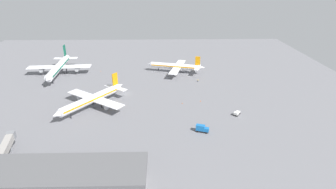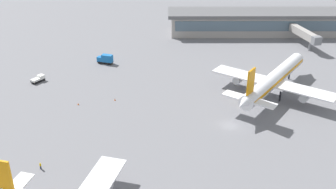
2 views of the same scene
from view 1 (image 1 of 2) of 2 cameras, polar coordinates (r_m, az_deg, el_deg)
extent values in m
plane|color=slate|center=(159.75, -8.61, 0.17)|extent=(288.00, 288.00, 0.00)
cube|color=#9E9993|center=(98.77, -27.12, -16.10)|extent=(70.70, 15.19, 8.14)
cube|color=#4C6070|center=(103.55, -25.50, -12.95)|extent=(67.87, 0.30, 4.18)
cube|color=#59595B|center=(96.06, -27.65, -13.94)|extent=(73.52, 15.80, 1.39)
cylinder|color=white|center=(144.33, -15.64, -0.92)|extent=(25.82, 33.71, 4.23)
cone|color=white|center=(133.68, -22.22, -3.92)|extent=(5.73, 5.78, 4.02)
cone|color=white|center=(156.71, -10.07, 1.86)|extent=(5.83, 6.27, 3.38)
cube|color=orange|center=(144.20, -15.66, -0.81)|extent=(24.99, 32.51, 0.76)
cube|color=white|center=(145.60, -15.06, -0.82)|extent=(33.26, 26.26, 0.38)
cylinder|color=#A5A8AD|center=(139.18, -12.20, -2.36)|extent=(4.80, 5.42, 2.33)
cylinder|color=#A5A8AD|center=(153.59, -17.54, -0.41)|extent=(4.80, 5.42, 2.33)
cube|color=white|center=(154.71, -10.88, 1.41)|extent=(13.88, 11.30, 0.30)
cube|color=orange|center=(152.89, -11.02, 3.17)|extent=(2.52, 3.27, 6.76)
cylinder|color=black|center=(138.65, -19.64, -4.17)|extent=(0.51, 0.51, 2.96)
cylinder|color=black|center=(145.23, -13.71, -2.11)|extent=(0.51, 0.51, 2.96)
cylinder|color=black|center=(149.96, -15.47, -1.46)|extent=(0.51, 0.51, 2.96)
cylinder|color=white|center=(191.49, 1.50, 5.93)|extent=(34.56, 12.80, 3.82)
cone|color=white|center=(196.07, -3.83, 6.31)|extent=(4.64, 4.51, 3.63)
cone|color=white|center=(188.44, 7.03, 5.64)|extent=(5.42, 4.21, 3.06)
cube|color=orange|center=(191.40, 1.50, 6.01)|extent=(33.23, 12.51, 0.69)
cube|color=white|center=(191.26, 2.00, 5.78)|extent=(14.02, 33.33, 0.34)
cylinder|color=#A5A8AD|center=(183.11, 1.40, 4.51)|extent=(4.91, 3.21, 2.10)
cylinder|color=#A5A8AD|center=(200.30, 2.55, 6.20)|extent=(4.91, 3.21, 2.10)
cube|color=white|center=(188.83, 6.16, 5.66)|extent=(6.47, 13.57, 0.28)
cube|color=orange|center=(187.47, 6.22, 6.99)|extent=(3.33, 1.27, 6.12)
cylinder|color=black|center=(195.31, -2.02, 5.28)|extent=(0.46, 0.46, 2.68)
cylinder|color=black|center=(189.13, 2.11, 4.65)|extent=(0.46, 0.46, 2.68)
cylinder|color=black|center=(194.81, 2.48, 5.22)|extent=(0.46, 0.46, 2.68)
cylinder|color=white|center=(199.75, -21.90, 5.34)|extent=(7.76, 44.61, 4.88)
cone|color=white|center=(178.42, -23.86, 2.92)|extent=(4.95, 5.17, 4.64)
cone|color=white|center=(221.36, -20.34, 7.46)|extent=(4.29, 6.34, 3.91)
cube|color=#0C593F|center=(199.64, -21.91, 5.44)|extent=(7.74, 42.84, 0.88)
cube|color=white|center=(201.92, -21.71, 5.41)|extent=(42.54, 9.83, 0.44)
cylinder|color=#A5A8AD|center=(199.34, -18.38, 5.15)|extent=(3.05, 5.93, 2.69)
cylinder|color=#A5A8AD|center=(206.12, -24.79, 4.74)|extent=(3.05, 5.93, 2.69)
cube|color=white|center=(218.00, -20.55, 7.12)|extent=(17.09, 5.06, 0.35)
cube|color=#0C593F|center=(216.55, -20.78, 8.60)|extent=(0.80, 4.29, 7.81)
cylinder|color=black|center=(187.00, -22.93, 2.62)|extent=(0.59, 0.59, 3.42)
cylinder|color=black|center=(203.13, -20.41, 4.62)|extent=(0.59, 0.59, 3.42)
cylinder|color=black|center=(205.35, -22.51, 4.49)|extent=(0.59, 0.59, 3.42)
cube|color=black|center=(121.29, 7.17, -7.54)|extent=(5.91, 3.59, 0.30)
cube|color=#1966B2|center=(120.57, 8.09, -7.28)|extent=(2.31, 2.38, 1.60)
cube|color=#3F596B|center=(120.31, 8.48, -7.20)|extent=(0.59, 1.54, 0.90)
cube|color=#1966B2|center=(120.68, 6.78, -6.89)|extent=(4.21, 3.02, 2.60)
cylinder|color=black|center=(121.93, 8.16, -7.50)|extent=(0.85, 0.54, 0.80)
cylinder|color=black|center=(120.32, 8.01, -7.95)|extent=(0.85, 0.54, 0.80)
cylinder|color=black|center=(122.45, 6.34, -7.25)|extent=(0.85, 0.54, 0.80)
cylinder|color=black|center=(120.85, 6.16, -7.69)|extent=(0.85, 0.54, 0.80)
cube|color=black|center=(138.56, 14.19, -3.91)|extent=(4.13, 4.67, 0.30)
cube|color=white|center=(137.13, 14.02, -3.84)|extent=(2.60, 2.57, 1.20)
cube|color=#3F596B|center=(136.34, 13.91, -3.88)|extent=(1.33, 1.01, 0.67)
cube|color=white|center=(139.12, 14.35, -3.60)|extent=(3.07, 3.22, 0.60)
cylinder|color=black|center=(137.06, 14.32, -4.31)|extent=(0.71, 0.82, 0.80)
cylinder|color=black|center=(137.61, 13.58, -4.11)|extent=(0.71, 0.82, 0.80)
cylinder|color=black|center=(139.66, 14.78, -3.81)|extent=(0.71, 0.82, 0.80)
cylinder|color=black|center=(140.21, 14.06, -3.62)|extent=(0.71, 0.82, 0.80)
cylinder|color=#1E2338|center=(176.71, 6.25, 2.80)|extent=(0.33, 0.33, 0.85)
cylinder|color=yellow|center=(176.45, 6.26, 3.02)|extent=(0.39, 0.39, 0.60)
sphere|color=tan|center=(176.31, 6.26, 3.15)|extent=(0.22, 0.22, 0.22)
cylinder|color=yellow|center=(176.68, 6.25, 3.05)|extent=(0.10, 0.10, 0.54)
cylinder|color=yellow|center=(176.23, 6.26, 3.00)|extent=(0.10, 0.10, 0.54)
cube|color=#9E9993|center=(117.01, -31.00, -9.76)|extent=(6.47, 17.10, 2.80)
cylinder|color=slate|center=(123.48, -30.02, -9.58)|extent=(0.90, 0.90, 3.80)
cube|color=slate|center=(124.83, -29.96, -7.43)|extent=(3.59, 3.06, 3.08)
cone|color=#EA590C|center=(145.73, 3.00, -1.84)|extent=(0.44, 0.44, 0.60)
cone|color=#EA590C|center=(200.08, -13.85, 4.73)|extent=(0.44, 0.44, 0.60)
cone|color=#EA590C|center=(149.28, 6.79, -1.33)|extent=(0.44, 0.44, 0.60)
camera|label=2|loc=(235.06, -2.59, 21.36)|focal=43.08mm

